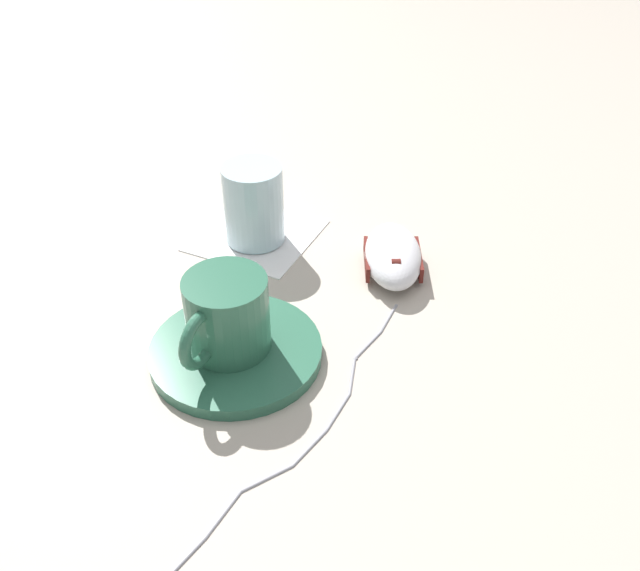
# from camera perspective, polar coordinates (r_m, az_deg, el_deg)

# --- Properties ---
(ground_plane) EXTENTS (3.00, 3.00, 0.00)m
(ground_plane) POSITION_cam_1_polar(r_m,az_deg,el_deg) (0.73, 2.31, 0.31)
(ground_plane) COLOR #B2A899
(saucer) EXTENTS (0.15, 0.15, 0.01)m
(saucer) POSITION_cam_1_polar(r_m,az_deg,el_deg) (0.64, -6.74, -5.29)
(saucer) COLOR #2D664C
(saucer) RESTS_ON ground
(coffee_cup) EXTENTS (0.07, 0.10, 0.07)m
(coffee_cup) POSITION_cam_1_polar(r_m,az_deg,el_deg) (0.61, -7.56, -2.41)
(coffee_cup) COLOR #2D664C
(coffee_cup) RESTS_ON saucer
(computer_mouse) EXTENTS (0.06, 0.11, 0.04)m
(computer_mouse) POSITION_cam_1_polar(r_m,az_deg,el_deg) (0.73, 5.85, 2.40)
(computer_mouse) COLOR silver
(computer_mouse) RESTS_ON ground
(mouse_cable) EXTENTS (0.19, 0.29, 0.00)m
(mouse_cable) POSITION_cam_1_polar(r_m,az_deg,el_deg) (0.58, -0.72, -10.85)
(mouse_cable) COLOR gray
(mouse_cable) RESTS_ON ground
(napkin_under_glass) EXTENTS (0.17, 0.17, 0.00)m
(napkin_under_glass) POSITION_cam_1_polar(r_m,az_deg,el_deg) (0.80, -5.12, 4.07)
(napkin_under_glass) COLOR white
(napkin_under_glass) RESTS_ON ground
(drinking_glass) EXTENTS (0.06, 0.06, 0.09)m
(drinking_glass) POSITION_cam_1_polar(r_m,az_deg,el_deg) (0.77, -5.33, 6.51)
(drinking_glass) COLOR silver
(drinking_glass) RESTS_ON napkin_under_glass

